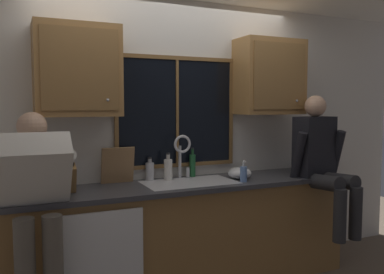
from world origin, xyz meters
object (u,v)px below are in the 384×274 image
(person_standing, at_px, (36,200))
(knife_block, at_px, (67,179))
(bottle_green_glass, at_px, (192,165))
(bottle_amber_small, at_px, (150,171))
(mixing_bowl, at_px, (240,173))
(person_sitting_on_counter, at_px, (322,158))
(bottle_tall_clear, at_px, (168,169))
(soap_dispenser, at_px, (244,174))
(cutting_board, at_px, (118,165))

(person_standing, relative_size, knife_block, 4.80)
(knife_block, xyz_separation_m, bottle_green_glass, (1.15, 0.23, 0.00))
(bottle_green_glass, distance_m, bottle_amber_small, 0.42)
(person_standing, relative_size, mixing_bowl, 7.17)
(knife_block, relative_size, bottle_green_glass, 1.18)
(person_sitting_on_counter, relative_size, bottle_tall_clear, 5.14)
(person_standing, distance_m, soap_dispenser, 1.71)
(person_standing, height_order, cutting_board, person_standing)
(cutting_board, bearing_deg, soap_dispenser, -20.90)
(person_standing, relative_size, bottle_green_glass, 5.68)
(mixing_bowl, distance_m, soap_dispenser, 0.16)
(cutting_board, xyz_separation_m, soap_dispenser, (1.02, -0.39, -0.08))
(bottle_green_glass, bearing_deg, soap_dispenser, -53.36)
(bottle_green_glass, bearing_deg, person_standing, -158.77)
(cutting_board, relative_size, soap_dispenser, 1.68)
(person_standing, bearing_deg, bottle_amber_small, 28.99)
(knife_block, relative_size, bottle_amber_small, 1.55)
(person_sitting_on_counter, bearing_deg, person_standing, -179.21)
(cutting_board, distance_m, bottle_green_glass, 0.71)
(bottle_tall_clear, bearing_deg, cutting_board, 173.66)
(bottle_green_glass, xyz_separation_m, bottle_tall_clear, (-0.27, -0.07, -0.01))
(person_standing, height_order, person_sitting_on_counter, person_sitting_on_counter)
(bottle_tall_clear, bearing_deg, bottle_green_glass, 14.60)
(soap_dispenser, height_order, bottle_amber_small, bottle_amber_small)
(person_sitting_on_counter, height_order, mixing_bowl, person_sitting_on_counter)
(bottle_tall_clear, xyz_separation_m, bottle_amber_small, (-0.15, 0.07, -0.02))
(bottle_green_glass, relative_size, bottle_tall_clear, 1.11)
(knife_block, distance_m, bottle_green_glass, 1.18)
(person_standing, height_order, knife_block, person_standing)
(mixing_bowl, xyz_separation_m, bottle_amber_small, (-0.78, 0.26, 0.04))
(bottle_tall_clear, bearing_deg, person_sitting_on_counter, -17.92)
(cutting_board, height_order, mixing_bowl, cutting_board)
(mixing_bowl, bearing_deg, person_standing, -170.74)
(bottle_amber_small, bearing_deg, knife_block, -162.72)
(bottle_green_glass, bearing_deg, person_sitting_on_counter, -25.10)
(soap_dispenser, bearing_deg, person_standing, -175.52)
(mixing_bowl, height_order, bottle_amber_small, bottle_amber_small)
(person_standing, bearing_deg, soap_dispenser, 4.48)
(cutting_board, bearing_deg, mixing_bowl, -12.40)
(mixing_bowl, height_order, bottle_green_glass, bottle_green_glass)
(person_standing, height_order, bottle_green_glass, person_standing)
(bottle_tall_clear, bearing_deg, person_standing, -157.26)
(person_standing, bearing_deg, mixing_bowl, 9.26)
(mixing_bowl, distance_m, bottle_green_glass, 0.45)
(person_standing, height_order, mixing_bowl, person_standing)
(cutting_board, relative_size, mixing_bowl, 1.47)
(knife_block, height_order, bottle_tall_clear, knife_block)
(knife_block, relative_size, cutting_board, 1.01)
(cutting_board, xyz_separation_m, bottle_tall_clear, (0.44, -0.05, -0.05))
(person_sitting_on_counter, relative_size, soap_dispenser, 6.69)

